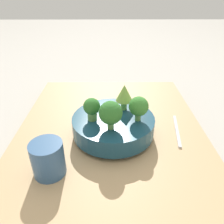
# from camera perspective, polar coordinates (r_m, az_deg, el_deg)

# --- Properties ---
(ground_plane) EXTENTS (6.00, 6.00, 0.00)m
(ground_plane) POSITION_cam_1_polar(r_m,az_deg,el_deg) (0.80, -0.65, -7.38)
(ground_plane) COLOR #ADA89E
(table) EXTENTS (0.85, 0.65, 0.05)m
(table) POSITION_cam_1_polar(r_m,az_deg,el_deg) (0.79, -0.66, -5.99)
(table) COLOR tan
(table) RESTS_ON ground_plane
(bowl) EXTENTS (0.27, 0.27, 0.07)m
(bowl) POSITION_cam_1_polar(r_m,az_deg,el_deg) (0.72, 0.00, -3.40)
(bowl) COLOR navy
(bowl) RESTS_ON table
(broccoli_floret_left) EXTENTS (0.07, 0.07, 0.09)m
(broccoli_floret_left) POSITION_cam_1_polar(r_m,az_deg,el_deg) (0.63, -0.32, -0.32)
(broccoli_floret_left) COLOR #609347
(broccoli_floret_left) RESTS_ON bowl
(romanesco_piece_near) EXTENTS (0.06, 0.06, 0.09)m
(romanesco_piece_near) POSITION_cam_1_polar(r_m,az_deg,el_deg) (0.73, 2.89, 4.80)
(romanesco_piece_near) COLOR #7AB256
(romanesco_piece_near) RESTS_ON bowl
(broccoli_floret_front) EXTENTS (0.06, 0.06, 0.08)m
(broccoli_floret_front) POSITION_cam_1_polar(r_m,az_deg,el_deg) (0.67, 6.61, 1.38)
(broccoli_floret_front) COLOR #609347
(broccoli_floret_front) RESTS_ON bowl
(broccoli_floret_back) EXTENTS (0.05, 0.05, 0.07)m
(broccoli_floret_back) POSITION_cam_1_polar(r_m,az_deg,el_deg) (0.68, -5.66, 1.11)
(broccoli_floret_back) COLOR #609347
(broccoli_floret_back) RESTS_ON bowl
(cup) EXTENTS (0.09, 0.09, 0.10)m
(cup) POSITION_cam_1_polar(r_m,az_deg,el_deg) (0.61, -16.77, -11.60)
(cup) COLOR #33567F
(cup) RESTS_ON table
(fork) EXTENTS (0.19, 0.04, 0.01)m
(fork) POSITION_cam_1_polar(r_m,az_deg,el_deg) (0.80, 16.29, -4.60)
(fork) COLOR silver
(fork) RESTS_ON table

